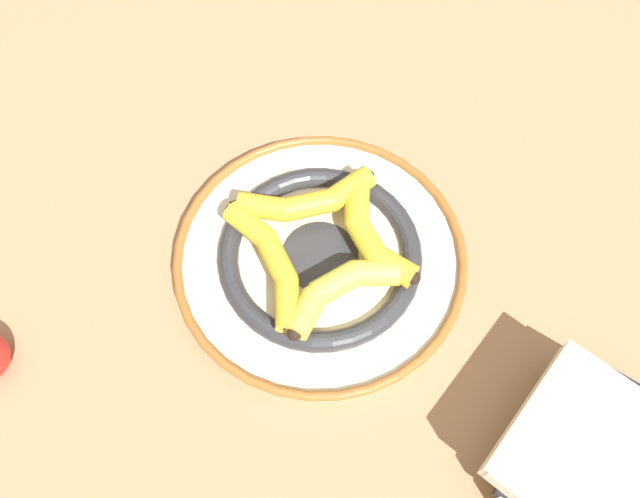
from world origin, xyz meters
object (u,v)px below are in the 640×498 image
(decorative_bowl, at_px, (320,257))
(banana_a, at_px, (371,235))
(banana_b, at_px, (341,288))
(banana_c, at_px, (272,264))
(book_stack, at_px, (585,460))
(banana_d, at_px, (305,201))

(decorative_bowl, xyz_separation_m, banana_a, (0.01, -0.07, 0.04))
(banana_a, bearing_deg, banana_b, -53.50)
(banana_c, distance_m, book_stack, 0.43)
(banana_d, bearing_deg, banana_c, -127.77)
(banana_d, height_order, book_stack, book_stack)
(banana_d, relative_size, book_stack, 0.81)
(decorative_bowl, distance_m, banana_c, 0.08)
(banana_a, relative_size, banana_b, 1.00)
(decorative_bowl, height_order, banana_b, banana_b)
(decorative_bowl, xyz_separation_m, banana_c, (-0.02, 0.06, 0.04))
(banana_c, height_order, banana_d, banana_d)
(decorative_bowl, bearing_deg, banana_c, 108.05)
(banana_d, bearing_deg, banana_a, -45.04)
(banana_a, distance_m, book_stack, 0.36)
(banana_c, bearing_deg, decorative_bowl, -90.54)
(banana_a, height_order, banana_d, same)
(decorative_bowl, height_order, book_stack, book_stack)
(banana_a, xyz_separation_m, banana_c, (-0.03, 0.13, -0.00))
(banana_c, bearing_deg, banana_b, -136.82)
(banana_b, relative_size, banana_c, 0.85)
(banana_a, relative_size, banana_d, 0.83)
(banana_b, relative_size, banana_d, 0.82)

